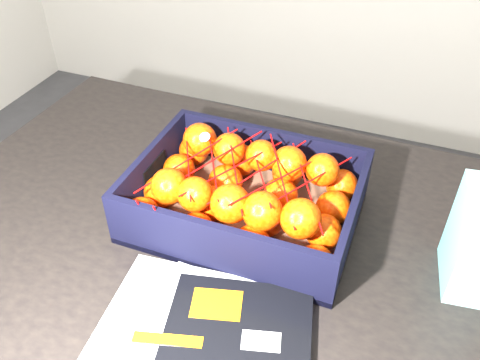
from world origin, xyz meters
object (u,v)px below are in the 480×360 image
(table, at_px, (240,271))
(retail_carton, at_px, (480,241))
(magazine_stack, at_px, (198,352))
(produce_crate, at_px, (246,204))

(table, xyz_separation_m, retail_carton, (0.37, 0.04, 0.19))
(magazine_stack, bearing_deg, table, 97.24)
(table, height_order, retail_carton, retail_carton)
(table, relative_size, magazine_stack, 3.45)
(produce_crate, xyz_separation_m, retail_carton, (0.38, -0.01, 0.06))
(retail_carton, bearing_deg, produce_crate, 171.57)
(magazine_stack, bearing_deg, produce_crate, 97.41)
(produce_crate, bearing_deg, retail_carton, -1.43)
(table, relative_size, retail_carton, 6.97)
(table, distance_m, retail_carton, 0.42)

